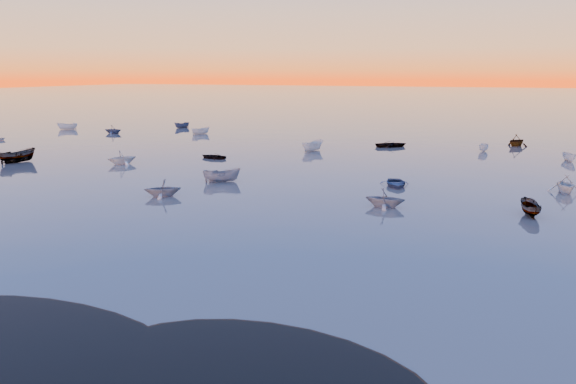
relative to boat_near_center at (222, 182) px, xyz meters
The scene contains 4 objects.
ground 66.98m from the boat_near_center, 82.28° to the left, with size 600.00×600.00×0.00m, color #675D55.
moored_fleet 21.36m from the boat_near_center, 65.09° to the left, with size 124.00×58.00×1.20m, color white, non-canonical shape.
boat_near_center is the anchor object (origin of this frame).
boat_near_right 31.84m from the boat_near_center, 12.74° to the left, with size 3.57×1.60×1.25m, color white.
Camera 1 is at (17.31, -14.34, 10.65)m, focal length 35.00 mm.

